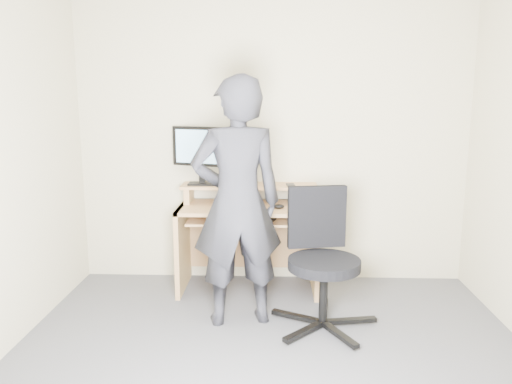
# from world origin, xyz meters

# --- Properties ---
(ground) EXTENTS (3.50, 3.50, 0.00)m
(ground) POSITION_xyz_m (0.00, 0.00, 0.00)
(ground) COLOR #55565B
(ground) RESTS_ON ground
(back_wall) EXTENTS (3.50, 0.02, 2.50)m
(back_wall) POSITION_xyz_m (0.00, 1.75, 1.25)
(back_wall) COLOR beige
(back_wall) RESTS_ON ground
(desk) EXTENTS (1.20, 0.60, 0.91)m
(desk) POSITION_xyz_m (-0.20, 1.53, 0.55)
(desk) COLOR tan
(desk) RESTS_ON ground
(monitor) EXTENTS (0.52, 0.20, 0.51)m
(monitor) POSITION_xyz_m (-0.62, 1.58, 1.22)
(monitor) COLOR black
(monitor) RESTS_ON desk
(external_drive) EXTENTS (0.08, 0.13, 0.20)m
(external_drive) POSITION_xyz_m (-0.22, 1.63, 1.01)
(external_drive) COLOR black
(external_drive) RESTS_ON desk
(travel_mug) EXTENTS (0.08, 0.08, 0.17)m
(travel_mug) POSITION_xyz_m (-0.17, 1.60, 0.99)
(travel_mug) COLOR silver
(travel_mug) RESTS_ON desk
(smartphone) EXTENTS (0.08, 0.14, 0.01)m
(smartphone) POSITION_xyz_m (0.16, 1.57, 0.92)
(smartphone) COLOR black
(smartphone) RESTS_ON desk
(charger) EXTENTS (0.05, 0.05, 0.03)m
(charger) POSITION_xyz_m (-0.38, 1.53, 0.93)
(charger) COLOR black
(charger) RESTS_ON desk
(headphones) EXTENTS (0.16, 0.16, 0.06)m
(headphones) POSITION_xyz_m (-0.43, 1.64, 0.92)
(headphones) COLOR silver
(headphones) RESTS_ON desk
(keyboard) EXTENTS (0.49, 0.30, 0.03)m
(keyboard) POSITION_xyz_m (-0.20, 1.36, 0.67)
(keyboard) COLOR black
(keyboard) RESTS_ON desk
(mouse) EXTENTS (0.10, 0.07, 0.04)m
(mouse) POSITION_xyz_m (0.06, 1.35, 0.77)
(mouse) COLOR black
(mouse) RESTS_ON desk
(office_chair) EXTENTS (0.79, 0.78, 1.00)m
(office_chair) POSITION_xyz_m (0.37, 0.77, 0.54)
(office_chair) COLOR black
(office_chair) RESTS_ON ground
(person) EXTENTS (0.75, 0.58, 1.83)m
(person) POSITION_xyz_m (-0.25, 0.80, 0.92)
(person) COLOR black
(person) RESTS_ON ground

